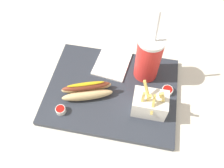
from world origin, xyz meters
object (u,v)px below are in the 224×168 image
ketchup_cup_1 (61,110)px  napkin_stack (112,63)px  soda_cup (148,58)px  hot_dog_1 (87,90)px  fries_basket (150,104)px  ketchup_cup_2 (167,90)px

ketchup_cup_1 → napkin_stack: bearing=60.8°
soda_cup → hot_dog_1: 0.22m
fries_basket → ketchup_cup_2: size_ratio=3.72×
fries_basket → hot_dog_1: size_ratio=0.77×
soda_cup → ketchup_cup_2: soda_cup is taller
soda_cup → napkin_stack: 0.15m
fries_basket → hot_dog_1: bearing=175.2°
fries_basket → ketchup_cup_1: size_ratio=4.28×
napkin_stack → ketchup_cup_2: bearing=-22.5°
ketchup_cup_1 → hot_dog_1: bearing=49.3°
soda_cup → ketchup_cup_1: soda_cup is taller
ketchup_cup_1 → soda_cup: bearing=39.1°
ketchup_cup_1 → ketchup_cup_2: bearing=22.8°
ketchup_cup_1 → napkin_stack: ketchup_cup_1 is taller
fries_basket → napkin_stack: size_ratio=0.96×
ketchup_cup_2 → napkin_stack: bearing=157.5°
hot_dog_1 → ketchup_cup_1: (-0.07, -0.08, -0.01)m
fries_basket → soda_cup: bearing=100.2°
napkin_stack → ketchup_cup_1: bearing=-119.2°
hot_dog_1 → napkin_stack: (0.06, 0.14, -0.02)m
hot_dog_1 → ketchup_cup_1: hot_dog_1 is taller
hot_dog_1 → napkin_stack: bearing=68.3°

